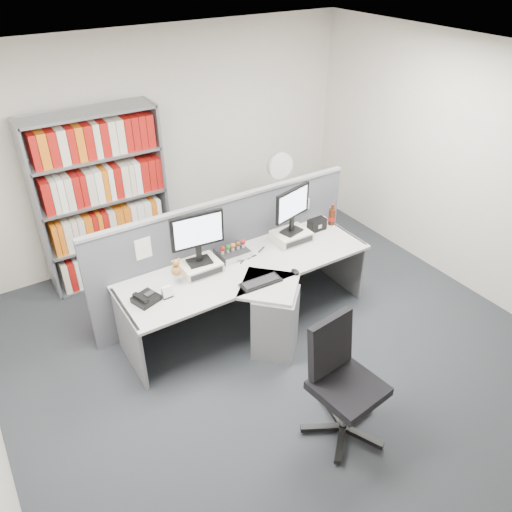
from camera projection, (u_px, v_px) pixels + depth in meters
ground at (292, 367)px, 4.88m from camera, size 5.50×5.50×0.00m
room_shell at (301, 200)px, 3.91m from camera, size 5.04×5.54×2.72m
partition at (226, 251)px, 5.41m from camera, size 3.00×0.08×1.27m
desk at (259, 298)px, 5.05m from camera, size 2.60×1.20×0.72m
monitor_riser_left at (200, 267)px, 4.95m from camera, size 0.38×0.31×0.10m
monitor_riser_right at (291, 236)px, 5.45m from camera, size 0.38×0.31×0.10m
monitor_left at (198, 234)px, 4.76m from camera, size 0.52×0.19×0.53m
monitor_right at (293, 207)px, 5.26m from camera, size 0.49×0.21×0.51m
desktop_pc at (232, 253)px, 5.18m from camera, size 0.30×0.27×0.08m
figurines at (233, 246)px, 5.12m from camera, size 0.29×0.05×0.09m
keyboard at (261, 282)px, 4.80m from camera, size 0.41×0.17×0.03m
mouse at (295, 272)px, 4.94m from camera, size 0.06×0.10×0.04m
desk_phone at (145, 299)px, 4.55m from camera, size 0.26×0.25×0.09m
desk_calendar at (167, 293)px, 4.60m from camera, size 0.10×0.07×0.12m
plush_toy at (176, 268)px, 4.71m from camera, size 0.10×0.10×0.18m
speaker at (317, 225)px, 5.63m from camera, size 0.20×0.11×0.13m
cola_bottle at (332, 217)px, 5.72m from camera, size 0.08×0.08×0.26m
shelving_unit at (102, 202)px, 5.67m from camera, size 1.41×0.40×2.00m
filing_cabinet at (278, 219)px, 6.64m from camera, size 0.45×0.61×0.70m
desk_fan at (280, 169)px, 6.26m from camera, size 0.33×0.20×0.57m
office_chair at (341, 378)px, 4.01m from camera, size 0.68×0.69×1.04m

